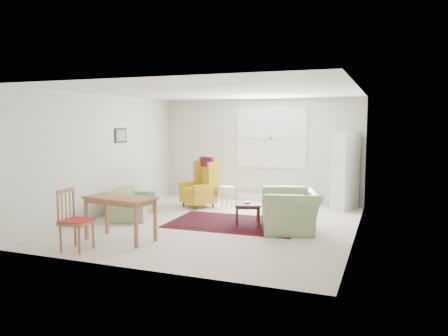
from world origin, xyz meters
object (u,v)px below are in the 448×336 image
(wingback_chair, at_px, (198,182))
(cabinet, at_px, (345,171))
(desk_chair, at_px, (77,220))
(desk, at_px, (120,219))
(sofa, at_px, (133,197))
(armchair, at_px, (291,206))
(stool, at_px, (227,196))
(coffee_table, at_px, (248,213))

(wingback_chair, bearing_deg, cabinet, 48.14)
(desk_chair, bearing_deg, desk, -21.80)
(sofa, distance_m, armchair, 3.39)
(stool, bearing_deg, desk, -101.01)
(sofa, bearing_deg, cabinet, -84.04)
(sofa, relative_size, desk_chair, 1.93)
(armchair, bearing_deg, cabinet, 144.94)
(sofa, bearing_deg, desk, -175.02)
(armchair, height_order, cabinet, cabinet)
(sofa, relative_size, desk, 1.58)
(sofa, xyz_separation_m, cabinet, (4.10, 2.15, 0.50))
(armchair, xyz_separation_m, coffee_table, (-0.88, 0.23, -0.24))
(sofa, height_order, wingback_chair, wingback_chair)
(sofa, bearing_deg, armchair, -114.85)
(armchair, distance_m, desk, 2.96)
(armchair, relative_size, desk, 0.98)
(wingback_chair, height_order, coffee_table, wingback_chair)
(armchair, relative_size, desk_chair, 1.21)
(wingback_chair, distance_m, coffee_table, 2.01)
(sofa, xyz_separation_m, wingback_chair, (0.93, 1.24, 0.21))
(coffee_table, bearing_deg, sofa, -179.01)
(cabinet, bearing_deg, desk, -106.79)
(wingback_chair, distance_m, cabinet, 3.31)
(wingback_chair, bearing_deg, armchair, 2.01)
(sofa, distance_m, cabinet, 4.66)
(coffee_table, bearing_deg, wingback_chair, 142.76)
(coffee_table, height_order, desk_chair, desk_chair)
(desk_chair, bearing_deg, stool, -14.03)
(stool, xyz_separation_m, cabinet, (2.55, 0.68, 0.63))
(armchair, distance_m, coffee_table, 0.94)
(sofa, relative_size, cabinet, 1.04)
(stool, relative_size, desk, 0.42)
(desk_chair, bearing_deg, armchair, -50.51)
(armchair, xyz_separation_m, cabinet, (0.72, 2.33, 0.43))
(coffee_table, relative_size, stool, 1.01)
(wingback_chair, distance_m, desk_chair, 3.81)
(sofa, xyz_separation_m, desk, (0.91, -1.82, -0.00))
(desk, bearing_deg, sofa, 116.62)
(wingback_chair, bearing_deg, coffee_table, -5.04)
(armchair, height_order, coffee_table, armchair)
(stool, height_order, desk_chair, desk_chair)
(armchair, bearing_deg, desk_chair, -67.31)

